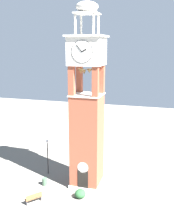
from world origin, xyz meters
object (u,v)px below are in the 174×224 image
object	(u,v)px
clock_tower	(87,115)
trash_bin	(45,182)
lamp_post	(47,151)
park_bench	(34,198)

from	to	relation	value
clock_tower	trash_bin	bearing A→B (deg)	-160.12
clock_tower	trash_bin	xyz separation A→B (m)	(-4.21, -1.52, -7.23)
lamp_post	trash_bin	size ratio (longest dim) A/B	5.11
park_bench	lamp_post	xyz separation A→B (m)	(-1.20, 5.83, 2.33)
park_bench	trash_bin	size ratio (longest dim) A/B	1.91
clock_tower	lamp_post	bearing A→B (deg)	168.35
lamp_post	clock_tower	bearing A→B (deg)	-11.65
lamp_post	trash_bin	xyz separation A→B (m)	(0.76, -2.55, -2.41)
trash_bin	clock_tower	bearing A→B (deg)	19.88
park_bench	lamp_post	distance (m)	6.40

